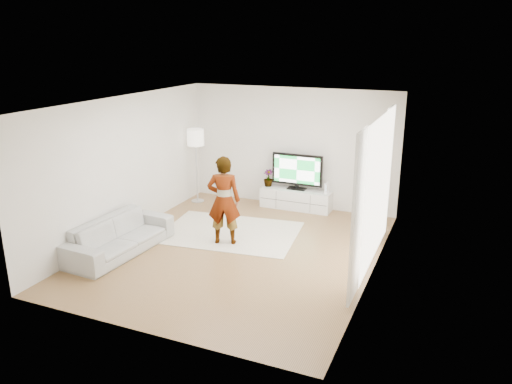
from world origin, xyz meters
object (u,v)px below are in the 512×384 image
at_px(sofa, 120,236).
at_px(rug, 230,232).
at_px(floor_lamp, 196,141).
at_px(television, 297,170).
at_px(player, 224,200).
at_px(media_console, 296,199).

bearing_deg(sofa, rug, -37.43).
xyz_separation_m(sofa, floor_lamp, (-0.18, 3.25, 1.19)).
distance_m(sofa, floor_lamp, 3.46).
height_order(television, rug, television).
relative_size(player, sofa, 0.78).
distance_m(media_console, television, 0.69).
distance_m(rug, sofa, 2.26).
bearing_deg(sofa, player, -50.82).
bearing_deg(player, sofa, 16.41).
xyz_separation_m(rug, sofa, (-1.47, -1.69, 0.32)).
relative_size(rug, player, 1.57).
distance_m(television, sofa, 4.37).
distance_m(player, sofa, 2.06).
xyz_separation_m(media_console, player, (-0.62, -2.53, 0.65)).
xyz_separation_m(television, sofa, (-2.23, -3.71, -0.60)).
bearing_deg(television, rug, -110.56).
height_order(media_console, floor_lamp, floor_lamp).
bearing_deg(television, media_console, -90.00).
distance_m(television, rug, 2.35).
bearing_deg(floor_lamp, sofa, -86.87).
distance_m(media_console, floor_lamp, 2.77).
height_order(television, floor_lamp, floor_lamp).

